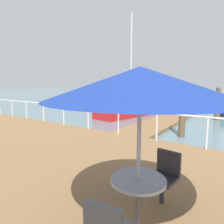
% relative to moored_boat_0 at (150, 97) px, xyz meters
% --- Properties ---
extents(ground_plane, '(300.00, 300.00, 0.00)m').
position_rel_moored_boat_0_xyz_m(ground_plane, '(-15.68, 6.03, -0.79)').
color(ground_plane, slate).
extents(floating_dock, '(12.83, 2.00, 0.18)m').
position_rel_moored_boat_0_xyz_m(floating_dock, '(-12.76, -6.74, -0.70)').
color(floating_dock, olive).
rests_on(floating_dock, ground_plane).
extents(boardwalk_railing, '(0.06, 25.61, 1.08)m').
position_rel_moored_boat_0_xyz_m(boardwalk_railing, '(-18.83, -4.21, 0.45)').
color(boardwalk_railing, white).
rests_on(boardwalk_railing, boardwalk).
extents(dock_piling_0, '(0.35, 0.35, 1.99)m').
position_rel_moored_boat_0_xyz_m(dock_piling_0, '(-2.11, -2.44, 0.21)').
color(dock_piling_0, '#473826').
rests_on(dock_piling_0, ground_plane).
extents(dock_piling_1, '(0.31, 0.31, 2.31)m').
position_rel_moored_boat_0_xyz_m(dock_piling_1, '(-10.18, -9.56, 0.37)').
color(dock_piling_1, brown).
rests_on(dock_piling_1, ground_plane).
extents(dock_piling_2, '(0.32, 0.32, 2.46)m').
position_rel_moored_boat_0_xyz_m(dock_piling_2, '(-16.19, -8.70, 0.44)').
color(dock_piling_2, brown).
rests_on(dock_piling_2, ground_plane).
extents(moored_boat_0, '(4.85, 2.88, 2.15)m').
position_rel_moored_boat_0_xyz_m(moored_boat_0, '(0.00, 0.00, 0.00)').
color(moored_boat_0, black).
rests_on(moored_boat_0, ground_plane).
extents(moored_boat_1, '(6.81, 3.08, 8.07)m').
position_rel_moored_boat_0_xyz_m(moored_boat_1, '(-11.63, -3.49, -0.01)').
color(moored_boat_1, red).
rests_on(moored_boat_1, ground_plane).
extents(moored_boat_3, '(7.13, 3.01, 2.03)m').
position_rel_moored_boat_0_xyz_m(moored_boat_3, '(-5.09, 1.40, -0.00)').
color(moored_boat_3, '#1E6B8C').
rests_on(moored_boat_3, ground_plane).
extents(cafe_table_round, '(0.80, 0.80, 0.74)m').
position_rel_moored_boat_0_xyz_m(cafe_table_round, '(-23.18, -9.89, 0.27)').
color(cafe_table_round, '#ADADB2').
rests_on(cafe_table_round, boardwalk).
extents(patio_umbrella, '(2.58, 2.58, 2.31)m').
position_rel_moored_boat_0_xyz_m(patio_umbrella, '(-23.18, -9.89, 1.70)').
color(patio_umbrella, '#B2B2B7').
rests_on(patio_umbrella, boardwalk).
extents(cafe_chair_0, '(0.52, 0.50, 0.90)m').
position_rel_moored_boat_0_xyz_m(cafe_chair_0, '(-22.34, -10.01, 0.14)').
color(cafe_chair_0, '#262628').
rests_on(cafe_chair_0, boardwalk).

